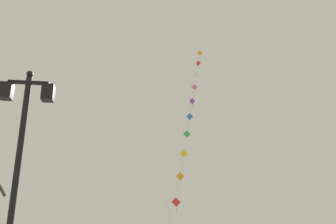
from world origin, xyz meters
TOP-DOWN VIEW (x-y plane):
  - twin_lantern_lamp_post at (-2.97, 7.28)m, footprint 1.25×0.28m
  - kite_train at (3.64, 20.74)m, footprint 4.33×10.02m

SIDE VIEW (x-z plane):
  - twin_lantern_lamp_post at x=-2.97m, z-range 0.97..6.15m
  - kite_train at x=3.64m, z-range 0.56..16.51m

